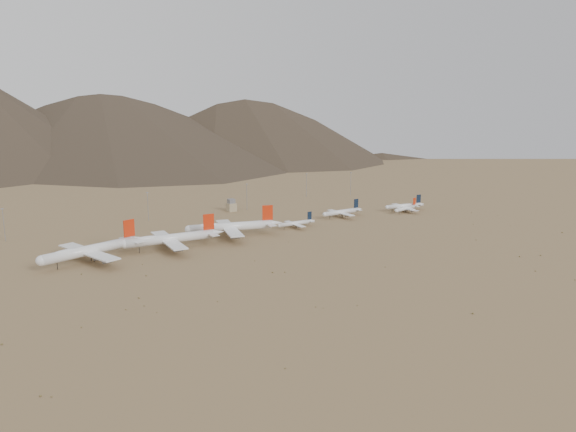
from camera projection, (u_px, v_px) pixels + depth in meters
ground at (272, 242)px, 424.62m from camera, size 3000.00×3000.00×0.00m
mountain_ridge at (32, 76)px, 1124.47m from camera, size 4400.00×1000.00×300.00m
widebody_west at (91, 250)px, 371.63m from camera, size 77.63×61.33×23.60m
widebody_centre at (171, 238)px, 402.63m from camera, size 76.98×59.52×22.88m
widebody_east at (231, 227)px, 439.10m from camera, size 76.23×60.36×23.27m
narrowbody_a at (296, 223)px, 469.52m from camera, size 37.45×26.84×12.35m
narrowbody_b at (342, 212)px, 511.17m from camera, size 46.01×32.81×15.18m
narrowbody_c at (406, 208)px, 532.73m from camera, size 37.22×27.22×12.40m
narrowbody_d at (405, 206)px, 540.58m from camera, size 43.86×32.13×14.64m
control_tower at (231, 206)px, 537.34m from camera, size 8.00×8.00×12.00m
mast_far_west at (4, 223)px, 422.69m from camera, size 2.00×0.60×25.70m
mast_west at (148, 205)px, 494.54m from camera, size 2.00×0.60×25.70m
mast_centre at (247, 195)px, 542.65m from camera, size 2.00×0.60×25.70m
mast_east at (306, 184)px, 614.81m from camera, size 2.00×0.60×25.70m
mast_far_east at (351, 182)px, 625.32m from camera, size 2.00×0.60×25.70m
desert_scrub at (353, 274)px, 346.86m from camera, size 428.15×177.50×0.88m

